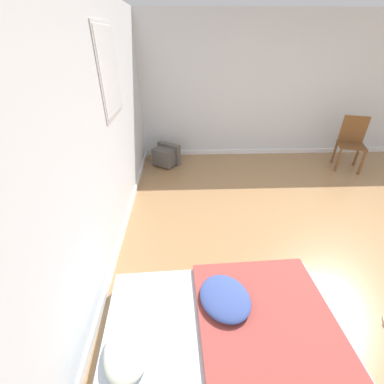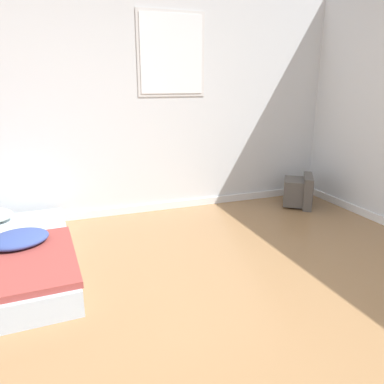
# 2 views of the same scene
# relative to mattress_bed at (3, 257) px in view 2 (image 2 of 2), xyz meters

# --- Properties ---
(ground_plane) EXTENTS (20.00, 20.00, 0.00)m
(ground_plane) POSITION_rel_mattress_bed_xyz_m (1.06, -1.59, -0.13)
(ground_plane) COLOR #997047
(wall_back) EXTENTS (8.10, 0.08, 2.60)m
(wall_back) POSITION_rel_mattress_bed_xyz_m (1.06, 1.12, 1.16)
(wall_back) COLOR silver
(wall_back) RESTS_ON ground_plane
(mattress_bed) EXTENTS (1.18, 1.93, 0.34)m
(mattress_bed) POSITION_rel_mattress_bed_xyz_m (0.00, 0.00, 0.00)
(mattress_bed) COLOR silver
(mattress_bed) RESTS_ON ground_plane
(crt_tv) EXTENTS (0.54, 0.56, 0.40)m
(crt_tv) POSITION_rel_mattress_bed_xyz_m (3.41, 0.63, 0.06)
(crt_tv) COLOR #56514C
(crt_tv) RESTS_ON ground_plane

